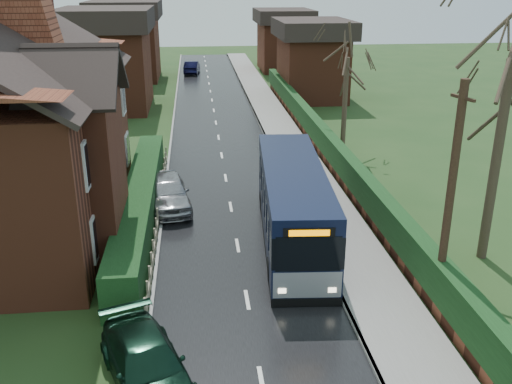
{
  "coord_description": "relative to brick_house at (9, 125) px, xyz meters",
  "views": [
    {
      "loc": [
        -1.44,
        -17.94,
        9.82
      ],
      "look_at": [
        0.84,
        3.09,
        1.8
      ],
      "focal_mm": 40.0,
      "sensor_mm": 36.0,
      "label": 1
    }
  ],
  "objects": [
    {
      "name": "car_distant",
      "position": [
        7.12,
        39.66,
        -3.71
      ],
      "size": [
        1.81,
        4.18,
        1.34
      ],
      "primitive_type": "imported",
      "rotation": [
        0.0,
        0.0,
        3.04
      ],
      "color": "black",
      "rests_on": "ground"
    },
    {
      "name": "pavement",
      "position": [
        12.98,
        5.22,
        -4.31
      ],
      "size": [
        2.5,
        100.0,
        0.14
      ],
      "primitive_type": "cube",
      "color": "slate",
      "rests_on": "ground"
    },
    {
      "name": "kerb_left",
      "position": [
        5.68,
        5.22,
        -4.33
      ],
      "size": [
        0.12,
        100.0,
        0.1
      ],
      "primitive_type": "cube",
      "color": "gray",
      "rests_on": "ground"
    },
    {
      "name": "bus_stop_sign",
      "position": [
        11.93,
        -3.62,
        -2.43
      ],
      "size": [
        0.08,
        0.44,
        2.95
      ],
      "rotation": [
        0.0,
        0.0,
        0.03
      ],
      "color": "slate",
      "rests_on": "ground"
    },
    {
      "name": "car_silver",
      "position": [
        5.93,
        1.48,
        -3.62
      ],
      "size": [
        2.37,
        4.65,
        1.51
      ],
      "primitive_type": "imported",
      "rotation": [
        0.0,
        0.0,
        0.13
      ],
      "color": "#9F9EA3",
      "rests_on": "ground"
    },
    {
      "name": "picket_fence",
      "position": [
        5.58,
        0.22,
        -3.93
      ],
      "size": [
        0.1,
        16.0,
        0.9
      ],
      "primitive_type": null,
      "color": "tan",
      "rests_on": "ground"
    },
    {
      "name": "tree_house_side",
      "position": [
        -0.2,
        7.15,
        3.13
      ],
      "size": [
        4.42,
        4.42,
        10.05
      ],
      "color": "#32291E",
      "rests_on": "ground"
    },
    {
      "name": "telegraph_pole",
      "position": [
        14.53,
        -8.07,
        -0.7
      ],
      "size": [
        0.32,
        0.92,
        7.25
      ],
      "rotation": [
        0.0,
        0.0,
        0.26
      ],
      "color": "black",
      "rests_on": "ground"
    },
    {
      "name": "tree_right_far",
      "position": [
        16.03,
        9.57,
        1.51
      ],
      "size": [
        4.08,
        4.08,
        7.87
      ],
      "color": "#3E3024",
      "rests_on": "ground"
    },
    {
      "name": "road",
      "position": [
        8.73,
        5.22,
        -4.37
      ],
      "size": [
        6.0,
        100.0,
        0.02
      ],
      "primitive_type": "cube",
      "color": "black",
      "rests_on": "ground"
    },
    {
      "name": "brick_house",
      "position": [
        0.0,
        0.0,
        0.0
      ],
      "size": [
        9.3,
        14.6,
        10.3
      ],
      "color": "brown",
      "rests_on": "ground"
    },
    {
      "name": "kerb_right",
      "position": [
        11.78,
        5.22,
        -4.31
      ],
      "size": [
        0.12,
        100.0,
        0.14
      ],
      "primitive_type": "cube",
      "color": "gray",
      "rests_on": "ground"
    },
    {
      "name": "ground",
      "position": [
        8.73,
        -4.78,
        -4.38
      ],
      "size": [
        140.0,
        140.0,
        0.0
      ],
      "primitive_type": "plane",
      "color": "#2B441D",
      "rests_on": "ground"
    },
    {
      "name": "front_hedge",
      "position": [
        4.83,
        0.22,
        -3.58
      ],
      "size": [
        1.2,
        16.0,
        1.6
      ],
      "primitive_type": "cube",
      "color": "black",
      "rests_on": "ground"
    },
    {
      "name": "car_green",
      "position": [
        5.83,
        -10.56,
        -3.75
      ],
      "size": [
        3.14,
        4.66,
        1.25
      ],
      "primitive_type": "imported",
      "rotation": [
        0.0,
        0.0,
        0.35
      ],
      "color": "black",
      "rests_on": "ground"
    },
    {
      "name": "bus",
      "position": [
        10.93,
        -2.51,
        -2.88
      ],
      "size": [
        3.0,
        10.07,
        3.01
      ],
      "rotation": [
        0.0,
        0.0,
        -0.07
      ],
      "color": "black",
      "rests_on": "ground"
    },
    {
      "name": "right_wall_hedge",
      "position": [
        14.53,
        5.22,
        -3.36
      ],
      "size": [
        0.6,
        50.0,
        1.8
      ],
      "color": "brown",
      "rests_on": "ground"
    }
  ]
}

